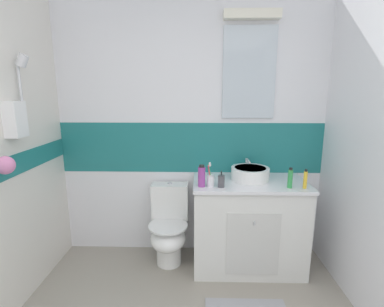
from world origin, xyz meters
name	(u,v)px	position (x,y,z in m)	size (l,w,h in m)	color
wall_back_tiled	(192,131)	(0.01, 2.45, 1.26)	(3.20, 0.20, 2.50)	white
vanity_cabinet	(248,224)	(0.55, 2.12, 0.43)	(1.03, 0.59, 0.85)	silver
sink_basin	(250,173)	(0.55, 2.16, 0.91)	(0.35, 0.40, 0.16)	white
toilet	(169,227)	(-0.21, 2.16, 0.36)	(0.37, 0.50, 0.77)	white
toothbrush_cup	(211,180)	(0.18, 1.95, 0.91)	(0.06, 0.06, 0.21)	white
soap_dispenser	(221,181)	(0.27, 1.93, 0.90)	(0.06, 0.06, 0.14)	#4C4C51
deodorant_spray_can	(290,178)	(0.85, 1.93, 0.93)	(0.04, 0.04, 0.18)	green
toothpaste_tube_upright	(305,179)	(0.97, 1.92, 0.93)	(0.03, 0.03, 0.17)	yellow
mouthwash_bottle	(202,176)	(0.10, 1.95, 0.94)	(0.06, 0.06, 0.19)	#993F99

